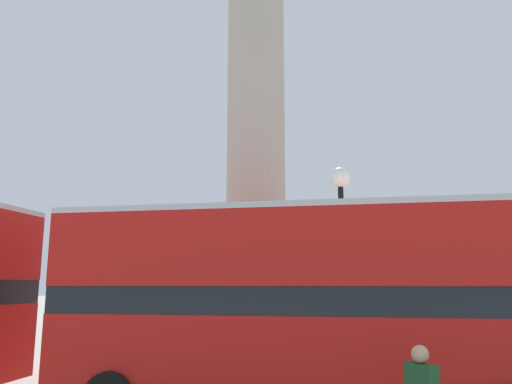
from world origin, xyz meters
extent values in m
plane|color=gray|center=(0.00, 0.00, 0.00)|extent=(200.00, 200.00, 0.00)
cube|color=#ADA593|center=(0.00, 0.00, 0.45)|extent=(5.18, 5.18, 0.90)
cube|color=#ADA593|center=(0.00, 0.00, 1.35)|extent=(3.73, 3.73, 0.90)
cube|color=#ADA593|center=(0.00, 0.00, 2.26)|extent=(2.28, 2.28, 0.90)
cylinder|color=#ADA593|center=(0.00, 0.00, 11.27)|extent=(2.03, 2.03, 17.12)
cube|color=red|center=(1.86, -5.94, 1.28)|extent=(10.33, 2.88, 1.56)
cube|color=black|center=(1.86, -5.94, 2.34)|extent=(10.33, 2.83, 0.55)
cube|color=red|center=(1.86, -5.94, 3.37)|extent=(10.33, 2.88, 1.51)
cube|color=silver|center=(1.86, -5.94, 4.18)|extent=(10.33, 2.88, 0.12)
cylinder|color=black|center=(-1.67, -4.56, 0.50)|extent=(1.01, 0.34, 1.00)
cylinder|color=black|center=(2.79, -3.96, 2.54)|extent=(0.14, 0.14, 5.09)
sphere|color=white|center=(2.79, -3.96, 5.35)|extent=(0.52, 0.52, 0.52)
sphere|color=tan|center=(3.69, -9.29, 1.71)|extent=(0.24, 0.24, 0.24)
camera|label=1|loc=(2.55, -16.63, 2.64)|focal=35.00mm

